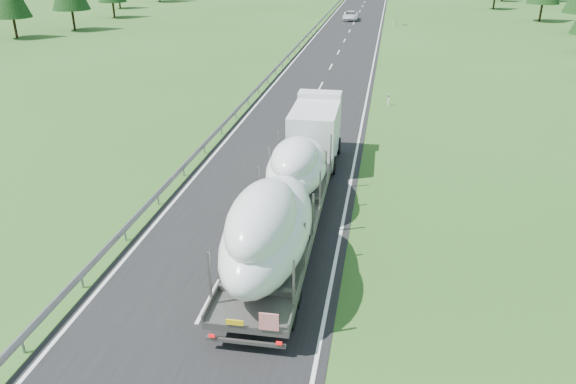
# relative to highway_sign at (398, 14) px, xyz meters

# --- Properties ---
(ground) EXTENTS (400.00, 400.00, 0.00)m
(ground) POSITION_rel_highway_sign_xyz_m (-7.20, -80.00, -1.81)
(ground) COLOR #29531B
(ground) RESTS_ON ground
(road_surface) EXTENTS (10.00, 400.00, 0.02)m
(road_surface) POSITION_rel_highway_sign_xyz_m (-7.20, 20.00, -1.80)
(road_surface) COLOR black
(road_surface) RESTS_ON ground
(guardrail) EXTENTS (0.10, 400.00, 0.76)m
(guardrail) POSITION_rel_highway_sign_xyz_m (-12.50, 19.94, -1.21)
(guardrail) COLOR slate
(guardrail) RESTS_ON ground
(highway_sign) EXTENTS (0.08, 0.90, 2.60)m
(highway_sign) POSITION_rel_highway_sign_xyz_m (0.00, 0.00, 0.00)
(highway_sign) COLOR slate
(highway_sign) RESTS_ON ground
(boat_truck) EXTENTS (3.31, 21.53, 4.79)m
(boat_truck) POSITION_rel_highway_sign_xyz_m (-5.10, -73.61, 0.67)
(boat_truck) COLOR silver
(boat_truck) RESTS_ON ground
(distant_van) EXTENTS (2.73, 5.65, 1.55)m
(distant_van) POSITION_rel_highway_sign_xyz_m (-8.01, 4.92, -1.03)
(distant_van) COLOR silver
(distant_van) RESTS_ON ground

